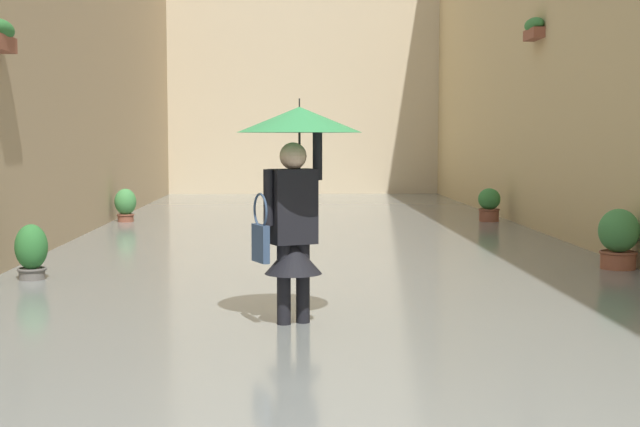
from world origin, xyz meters
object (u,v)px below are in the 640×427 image
(potted_plant_near_right, at_px, (125,207))
(person_wading, at_px, (296,168))
(potted_plant_near_left, at_px, (489,208))
(potted_plant_mid_left, at_px, (618,243))
(potted_plant_far_right, at_px, (32,256))

(potted_plant_near_right, bearing_deg, person_wading, 108.30)
(potted_plant_near_left, height_order, potted_plant_mid_left, potted_plant_mid_left)
(person_wading, distance_m, potted_plant_near_left, 10.29)
(person_wading, height_order, potted_plant_near_left, person_wading)
(person_wading, xyz_separation_m, potted_plant_near_right, (3.20, -9.67, -1.07))
(potted_plant_near_left, bearing_deg, potted_plant_mid_left, 91.64)
(potted_plant_near_left, height_order, potted_plant_near_right, potted_plant_near_left)
(potted_plant_near_right, bearing_deg, potted_plant_near_left, 178.64)
(potted_plant_far_right, bearing_deg, potted_plant_near_left, -134.35)
(potted_plant_near_left, xyz_separation_m, potted_plant_mid_left, (-0.18, 6.36, 0.06))
(potted_plant_mid_left, bearing_deg, potted_plant_far_right, 4.91)
(potted_plant_far_right, relative_size, potted_plant_near_left, 0.99)
(potted_plant_far_right, distance_m, potted_plant_near_left, 9.73)
(person_wading, bearing_deg, potted_plant_mid_left, -141.82)
(potted_plant_near_left, bearing_deg, potted_plant_near_right, -1.36)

